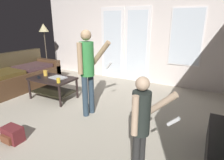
{
  "coord_description": "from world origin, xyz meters",
  "views": [
    {
      "loc": [
        2.16,
        -2.4,
        1.66
      ],
      "look_at": [
        0.81,
        0.1,
        0.78
      ],
      "focal_mm": 29.7,
      "sensor_mm": 36.0,
      "label": 1
    }
  ],
  "objects_px": {
    "person_adult": "(88,66)",
    "laptop_closed": "(58,78)",
    "floor_lamp": "(44,32)",
    "cup_by_laptop": "(58,80)",
    "coffee_table": "(53,83)",
    "tv_remote_black": "(39,77)",
    "cup_near_edge": "(45,73)",
    "person_child": "(141,122)",
    "backpack": "(12,134)",
    "leather_couch": "(18,77)"
  },
  "relations": [
    {
      "from": "person_adult",
      "to": "laptop_closed",
      "type": "distance_m",
      "value": 1.15
    },
    {
      "from": "floor_lamp",
      "to": "cup_by_laptop",
      "type": "xyz_separation_m",
      "value": [
        2.04,
        -1.59,
        -0.85
      ]
    },
    {
      "from": "floor_lamp",
      "to": "coffee_table",
      "type": "bearing_deg",
      "value": -40.03
    },
    {
      "from": "coffee_table",
      "to": "tv_remote_black",
      "type": "bearing_deg",
      "value": -152.71
    },
    {
      "from": "laptop_closed",
      "to": "cup_near_edge",
      "type": "xyz_separation_m",
      "value": [
        -0.39,
        0.01,
        0.05
      ]
    },
    {
      "from": "person_child",
      "to": "cup_by_laptop",
      "type": "relative_size",
      "value": 11.88
    },
    {
      "from": "cup_near_edge",
      "to": "person_child",
      "type": "bearing_deg",
      "value": -25.0
    },
    {
      "from": "person_adult",
      "to": "cup_by_laptop",
      "type": "relative_size",
      "value": 15.61
    },
    {
      "from": "cup_near_edge",
      "to": "tv_remote_black",
      "type": "xyz_separation_m",
      "value": [
        -0.0,
        -0.19,
        -0.05
      ]
    },
    {
      "from": "coffee_table",
      "to": "person_child",
      "type": "relative_size",
      "value": 0.83
    },
    {
      "from": "coffee_table",
      "to": "cup_by_laptop",
      "type": "bearing_deg",
      "value": -27.52
    },
    {
      "from": "person_child",
      "to": "cup_by_laptop",
      "type": "distance_m",
      "value": 2.39
    },
    {
      "from": "coffee_table",
      "to": "laptop_closed",
      "type": "relative_size",
      "value": 2.76
    },
    {
      "from": "laptop_closed",
      "to": "coffee_table",
      "type": "bearing_deg",
      "value": -155.42
    },
    {
      "from": "coffee_table",
      "to": "backpack",
      "type": "bearing_deg",
      "value": -65.8
    },
    {
      "from": "person_adult",
      "to": "laptop_closed",
      "type": "relative_size",
      "value": 4.37
    },
    {
      "from": "leather_couch",
      "to": "cup_by_laptop",
      "type": "distance_m",
      "value": 1.74
    },
    {
      "from": "leather_couch",
      "to": "coffee_table",
      "type": "distance_m",
      "value": 1.33
    },
    {
      "from": "laptop_closed",
      "to": "cup_near_edge",
      "type": "height_order",
      "value": "cup_near_edge"
    },
    {
      "from": "person_adult",
      "to": "cup_by_laptop",
      "type": "bearing_deg",
      "value": 176.0
    },
    {
      "from": "cup_by_laptop",
      "to": "tv_remote_black",
      "type": "distance_m",
      "value": 0.65
    },
    {
      "from": "backpack",
      "to": "cup_by_laptop",
      "type": "relative_size",
      "value": 2.96
    },
    {
      "from": "coffee_table",
      "to": "floor_lamp",
      "type": "xyz_separation_m",
      "value": [
        -1.66,
        1.4,
        1.03
      ]
    },
    {
      "from": "floor_lamp",
      "to": "backpack",
      "type": "bearing_deg",
      "value": -51.0
    },
    {
      "from": "floor_lamp",
      "to": "leather_couch",
      "type": "bearing_deg",
      "value": -75.93
    },
    {
      "from": "coffee_table",
      "to": "floor_lamp",
      "type": "distance_m",
      "value": 2.4
    },
    {
      "from": "backpack",
      "to": "tv_remote_black",
      "type": "height_order",
      "value": "tv_remote_black"
    },
    {
      "from": "person_child",
      "to": "floor_lamp",
      "type": "bearing_deg",
      "value": 147.72
    },
    {
      "from": "coffee_table",
      "to": "cup_by_laptop",
      "type": "height_order",
      "value": "cup_by_laptop"
    },
    {
      "from": "person_adult",
      "to": "cup_near_edge",
      "type": "xyz_separation_m",
      "value": [
        -1.42,
        0.3,
        -0.38
      ]
    },
    {
      "from": "laptop_closed",
      "to": "tv_remote_black",
      "type": "bearing_deg",
      "value": -150.43
    },
    {
      "from": "person_adult",
      "to": "cup_by_laptop",
      "type": "distance_m",
      "value": 0.88
    },
    {
      "from": "backpack",
      "to": "laptop_closed",
      "type": "distance_m",
      "value": 1.66
    },
    {
      "from": "coffee_table",
      "to": "backpack",
      "type": "xyz_separation_m",
      "value": [
        0.66,
        -1.48,
        -0.24
      ]
    },
    {
      "from": "coffee_table",
      "to": "leather_couch",
      "type": "bearing_deg",
      "value": 177.1
    },
    {
      "from": "coffee_table",
      "to": "backpack",
      "type": "height_order",
      "value": "coffee_table"
    },
    {
      "from": "person_adult",
      "to": "person_child",
      "type": "distance_m",
      "value": 1.7
    },
    {
      "from": "backpack",
      "to": "cup_by_laptop",
      "type": "xyz_separation_m",
      "value": [
        -0.29,
        1.28,
        0.42
      ]
    },
    {
      "from": "coffee_table",
      "to": "person_child",
      "type": "height_order",
      "value": "person_child"
    },
    {
      "from": "laptop_closed",
      "to": "cup_by_laptop",
      "type": "relative_size",
      "value": 3.57
    },
    {
      "from": "leather_couch",
      "to": "person_adult",
      "type": "height_order",
      "value": "person_adult"
    },
    {
      "from": "coffee_table",
      "to": "cup_near_edge",
      "type": "relative_size",
      "value": 7.68
    },
    {
      "from": "coffee_table",
      "to": "floor_lamp",
      "type": "relative_size",
      "value": 0.6
    },
    {
      "from": "coffee_table",
      "to": "person_child",
      "type": "xyz_separation_m",
      "value": [
        2.52,
        -1.24,
        0.35
      ]
    },
    {
      "from": "coffee_table",
      "to": "tv_remote_black",
      "type": "distance_m",
      "value": 0.34
    },
    {
      "from": "leather_couch",
      "to": "floor_lamp",
      "type": "distance_m",
      "value": 1.74
    },
    {
      "from": "tv_remote_black",
      "to": "cup_by_laptop",
      "type": "bearing_deg",
      "value": 27.57
    },
    {
      "from": "person_adult",
      "to": "person_child",
      "type": "relative_size",
      "value": 1.31
    },
    {
      "from": "tv_remote_black",
      "to": "floor_lamp",
      "type": "bearing_deg",
      "value": 164.71
    },
    {
      "from": "coffee_table",
      "to": "person_adult",
      "type": "bearing_deg",
      "value": -12.18
    }
  ]
}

